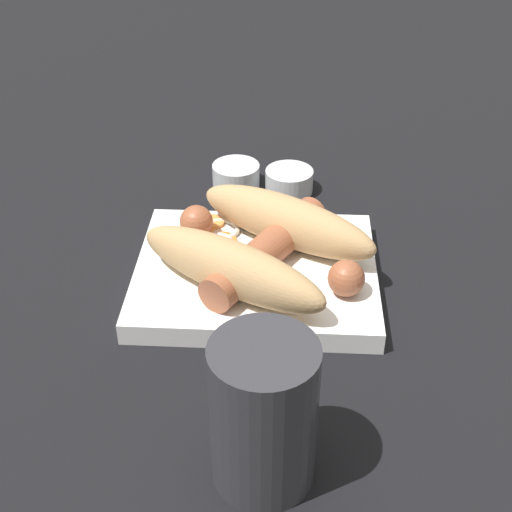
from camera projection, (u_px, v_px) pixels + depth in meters
ground_plane at (256, 282)px, 0.67m from camera, size 3.00×3.00×0.00m
food_tray at (256, 274)px, 0.66m from camera, size 0.22×0.19×0.02m
bread_roll at (260, 243)px, 0.64m from camera, size 0.23×0.21×0.05m
sausage at (267, 248)px, 0.65m from camera, size 0.17×0.16×0.03m
pickled_veggies at (214, 235)px, 0.69m from camera, size 0.07×0.07×0.01m
condiment_cup_near at (289, 182)px, 0.80m from camera, size 0.05×0.05×0.03m
condiment_cup_far at (236, 176)px, 0.81m from camera, size 0.05×0.05×0.03m
drink_glass at (263, 414)px, 0.46m from camera, size 0.07×0.07×0.11m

